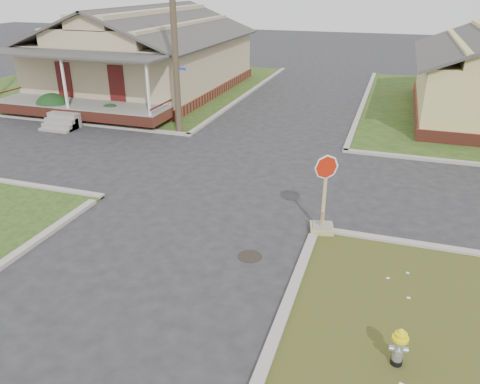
% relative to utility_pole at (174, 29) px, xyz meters
% --- Properties ---
extents(ground, '(120.00, 120.00, 0.00)m').
position_rel_utility_pole_xyz_m(ground, '(4.20, -8.90, -4.66)').
color(ground, '#262628').
rests_on(ground, ground).
extents(verge_far_left, '(19.00, 19.00, 0.05)m').
position_rel_utility_pole_xyz_m(verge_far_left, '(-8.80, 9.10, -4.64)').
color(verge_far_left, '#263F16').
rests_on(verge_far_left, ground).
extents(curbs, '(80.00, 40.00, 0.12)m').
position_rel_utility_pole_xyz_m(curbs, '(4.20, -3.90, -4.66)').
color(curbs, '#A49F94').
rests_on(curbs, ground).
extents(manhole, '(0.64, 0.64, 0.01)m').
position_rel_utility_pole_xyz_m(manhole, '(6.40, -9.40, -4.66)').
color(manhole, black).
rests_on(manhole, ground).
extents(corner_house, '(10.10, 15.50, 5.30)m').
position_rel_utility_pole_xyz_m(corner_house, '(-5.80, 7.78, -2.38)').
color(corner_house, brown).
rests_on(corner_house, ground).
extents(utility_pole, '(1.80, 0.28, 9.00)m').
position_rel_utility_pole_xyz_m(utility_pole, '(0.00, 0.00, 0.00)').
color(utility_pole, '#443527').
rests_on(utility_pole, ground).
extents(fire_hydrant, '(0.30, 0.30, 0.80)m').
position_rel_utility_pole_xyz_m(fire_hydrant, '(10.13, -12.18, -4.17)').
color(fire_hydrant, black).
rests_on(fire_hydrant, ground).
extents(stop_sign, '(0.66, 0.64, 2.32)m').
position_rel_utility_pole_xyz_m(stop_sign, '(7.97, -7.52, -4.11)').
color(stop_sign, tan).
rests_on(stop_sign, ground).
extents(hedge_left, '(1.62, 1.32, 1.23)m').
position_rel_utility_pole_xyz_m(hedge_left, '(-7.20, 0.13, -3.99)').
color(hedge_left, '#123314').
rests_on(hedge_left, verge_far_left).
extents(hedge_right, '(1.26, 1.04, 0.97)m').
position_rel_utility_pole_xyz_m(hedge_right, '(-4.05, 0.55, -4.13)').
color(hedge_right, '#123314').
rests_on(hedge_right, verge_far_left).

